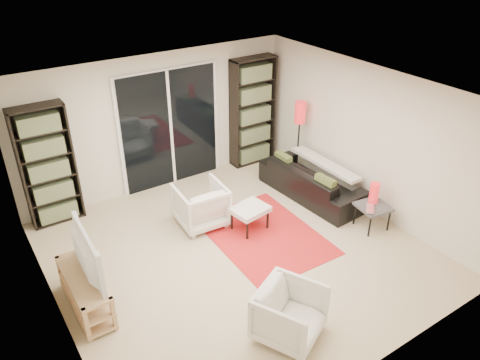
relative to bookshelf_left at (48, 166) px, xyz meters
name	(u,v)px	position (x,y,z in m)	size (l,w,h in m)	color
floor	(237,252)	(1.95, -2.33, -0.98)	(5.00, 5.00, 0.00)	beige
wall_back	(158,123)	(1.95, 0.17, 0.22)	(5.00, 0.02, 2.40)	beige
wall_front	(379,287)	(1.95, -4.83, 0.22)	(5.00, 0.02, 2.40)	beige
wall_left	(46,243)	(-0.55, -2.33, 0.22)	(0.02, 5.00, 2.40)	beige
wall_right	(367,139)	(4.45, -2.33, 0.22)	(0.02, 5.00, 2.40)	beige
ceiling	(237,96)	(1.95, -2.33, 1.42)	(5.00, 5.00, 0.02)	white
sliding_door	(170,129)	(2.15, 0.13, 0.07)	(1.92, 0.08, 2.16)	white
bookshelf_left	(48,166)	(0.00, 0.00, 0.00)	(0.80, 0.30, 1.95)	black
bookshelf_right	(253,112)	(3.85, 0.00, 0.07)	(0.90, 0.30, 2.10)	black
tv_stand	(85,291)	(-0.23, -2.23, -0.71)	(0.38, 1.18, 0.50)	tan
tv	(80,256)	(-0.21, -2.23, -0.17)	(1.06, 0.14, 0.61)	black
rug	(264,235)	(2.52, -2.22, -0.97)	(1.51, 2.04, 0.01)	red
sofa	(312,181)	(3.93, -1.70, -0.68)	(2.00, 0.78, 0.58)	black
armchair_back	(201,205)	(1.89, -1.39, -0.63)	(0.74, 0.76, 0.69)	silver
armchair_front	(290,314)	(1.59, -3.98, -0.65)	(0.70, 0.72, 0.66)	silver
ottoman	(250,210)	(2.44, -1.94, -0.63)	(0.61, 0.52, 0.40)	silver
side_table	(373,208)	(4.07, -2.97, -0.62)	(0.53, 0.53, 0.40)	#48474D
laptop	(373,209)	(3.97, -3.05, -0.56)	(0.30, 0.20, 0.02)	silver
table_lamp	(374,193)	(4.15, -2.88, -0.41)	(0.15, 0.15, 0.33)	red
floor_lamp	(300,120)	(4.22, -0.95, 0.15)	(0.22, 0.22, 1.46)	black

